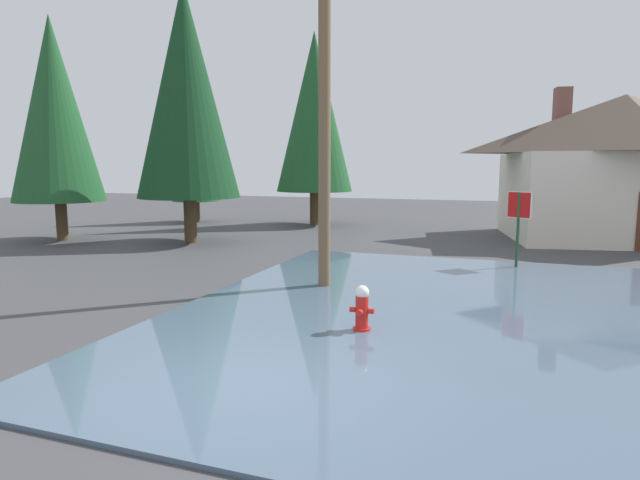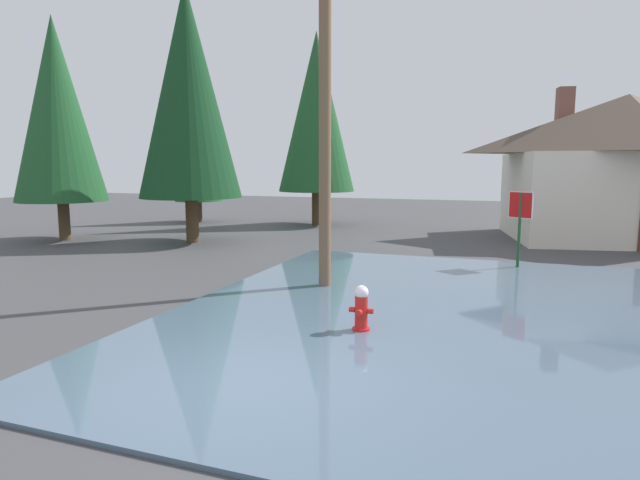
{
  "view_description": "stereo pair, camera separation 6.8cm",
  "coord_description": "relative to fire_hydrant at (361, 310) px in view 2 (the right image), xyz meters",
  "views": [
    {
      "loc": [
        3.02,
        -5.77,
        2.85
      ],
      "look_at": [
        -0.5,
        4.16,
        1.38
      ],
      "focal_mm": 29.89,
      "sensor_mm": 36.0,
      "label": 1
    },
    {
      "loc": [
        3.09,
        -5.75,
        2.85
      ],
      "look_at": [
        -0.5,
        4.16,
        1.38
      ],
      "focal_mm": 29.89,
      "sensor_mm": 36.0,
      "label": 2
    }
  ],
  "objects": [
    {
      "name": "ground_plane",
      "position": [
        -0.74,
        -2.8,
        -0.46
      ],
      "size": [
        80.0,
        80.0,
        0.1
      ],
      "primitive_type": "cube",
      "color": "#424244"
    },
    {
      "name": "flood_puddle",
      "position": [
        1.14,
        1.67,
        -0.38
      ],
      "size": [
        9.97,
        12.41,
        0.06
      ],
      "primitive_type": "cube",
      "color": "#4C6075",
      "rests_on": "ground"
    },
    {
      "name": "lane_stop_bar",
      "position": [
        -1.52,
        -3.86,
        -0.41
      ],
      "size": [
        4.42,
        0.32,
        0.01
      ],
      "primitive_type": "cube",
      "rotation": [
        0.0,
        0.0,
        0.0
      ],
      "color": "silver",
      "rests_on": "ground"
    },
    {
      "name": "fire_hydrant",
      "position": [
        0.0,
        0.0,
        0.0
      ],
      "size": [
        0.42,
        0.36,
        0.84
      ],
      "color": "red",
      "rests_on": "ground"
    },
    {
      "name": "utility_pole",
      "position": [
        -1.73,
        3.04,
        4.57
      ],
      "size": [
        1.6,
        0.28,
        9.6
      ],
      "color": "brown",
      "rests_on": "ground"
    },
    {
      "name": "stop_sign_far",
      "position": [
        2.56,
        7.03,
        1.12
      ],
      "size": [
        0.62,
        0.42,
        2.15
      ],
      "color": "#1E4C28",
      "rests_on": "ground"
    },
    {
      "name": "house",
      "position": [
        6.29,
        14.69,
        2.46
      ],
      "size": [
        9.63,
        7.92,
        5.96
      ],
      "color": "silver",
      "rests_on": "ground"
    },
    {
      "name": "pine_tree_tall_left",
      "position": [
        -12.7,
        14.85,
        3.12
      ],
      "size": [
        2.4,
        2.4,
        6.0
      ],
      "color": "#4C3823",
      "rests_on": "ground"
    },
    {
      "name": "pine_tree_mid_left",
      "position": [
        -8.91,
        8.48,
        5.1
      ],
      "size": [
        3.75,
        3.75,
        9.37
      ],
      "color": "#4C3823",
      "rests_on": "ground"
    },
    {
      "name": "pine_tree_short_left",
      "position": [
        -6.61,
        15.7,
        4.94
      ],
      "size": [
        3.64,
        3.64,
        9.1
      ],
      "color": "#4C3823",
      "rests_on": "ground"
    },
    {
      "name": "pine_tree_far_center",
      "position": [
        -13.91,
        7.32,
        4.52
      ],
      "size": [
        3.35,
        3.35,
        8.38
      ],
      "color": "#4C3823",
      "rests_on": "ground"
    }
  ]
}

